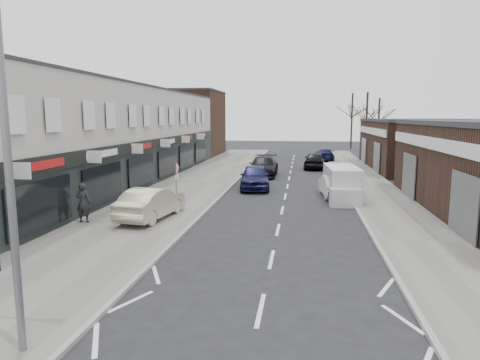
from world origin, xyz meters
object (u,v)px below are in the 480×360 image
at_px(warning_sign, 177,172).
at_px(parked_car_left_b, 263,166).
at_px(parked_car_right_b, 315,160).
at_px(parked_car_left_a, 255,177).
at_px(sedan_on_pavement, 151,203).
at_px(white_van, 342,184).
at_px(parked_car_right_a, 334,186).
at_px(street_lamp, 14,133).
at_px(pedestrian, 83,203).
at_px(parked_car_right_c, 324,155).

bearing_deg(warning_sign, parked_car_left_b, 78.98).
relative_size(warning_sign, parked_car_right_b, 0.57).
xyz_separation_m(parked_car_left_a, parked_car_right_b, (4.40, 12.23, -0.01)).
xyz_separation_m(sedan_on_pavement, parked_car_left_b, (3.87, 16.41, -0.06)).
xyz_separation_m(white_van, sedan_on_pavement, (-9.47, -6.83, -0.05)).
bearing_deg(sedan_on_pavement, parked_car_right_a, -132.36).
height_order(street_lamp, pedestrian, street_lamp).
distance_m(street_lamp, warning_sign, 13.04).
height_order(sedan_on_pavement, parked_car_left_a, parked_car_left_a).
bearing_deg(street_lamp, parked_car_left_a, 83.80).
bearing_deg(pedestrian, white_van, -146.66).
height_order(white_van, parked_car_right_b, white_van).
relative_size(pedestrian, parked_car_left_b, 0.33).
relative_size(parked_car_left_a, parked_car_right_b, 1.01).
height_order(street_lamp, parked_car_left_b, street_lamp).
height_order(parked_car_left_a, parked_car_right_b, parked_car_left_a).
relative_size(street_lamp, warning_sign, 2.96).
distance_m(sedan_on_pavement, parked_car_left_a, 10.57).
distance_m(white_van, parked_car_right_b, 15.29).
height_order(warning_sign, parked_car_left_a, warning_sign).
bearing_deg(street_lamp, warning_sign, 92.84).
distance_m(white_van, pedestrian, 14.67).
distance_m(parked_car_left_a, parked_car_right_a, 5.63).
bearing_deg(parked_car_left_b, parked_car_right_c, 67.35).
distance_m(white_van, parked_car_left_b, 11.10).
bearing_deg(parked_car_left_a, street_lamp, -101.92).
bearing_deg(street_lamp, parked_car_left_b, 85.25).
bearing_deg(sedan_on_pavement, warning_sign, -119.30).
bearing_deg(parked_car_left_a, parked_car_left_b, 84.28).
bearing_deg(parked_car_right_a, parked_car_right_c, -96.45).
height_order(warning_sign, parked_car_right_c, warning_sign).
bearing_deg(pedestrian, street_lamp, 112.86).
height_order(street_lamp, white_van, street_lamp).
relative_size(parked_car_right_a, parked_car_right_c, 0.88).
height_order(street_lamp, parked_car_right_b, street_lamp).
relative_size(warning_sign, parked_car_left_a, 0.56).
xyz_separation_m(parked_car_right_b, parked_car_right_c, (1.30, 7.99, -0.13)).
bearing_deg(pedestrian, parked_car_left_a, -121.03).
xyz_separation_m(warning_sign, parked_car_right_a, (8.15, 6.43, -1.52)).
relative_size(white_van, sedan_on_pavement, 1.13).
bearing_deg(white_van, parked_car_left_a, 147.92).
distance_m(parked_car_right_a, parked_car_right_c, 22.41).
relative_size(warning_sign, parked_car_left_b, 0.48).
height_order(white_van, parked_car_left_b, white_van).
height_order(street_lamp, sedan_on_pavement, street_lamp).
relative_size(white_van, parked_car_left_b, 0.92).
xyz_separation_m(warning_sign, white_van, (8.56, 5.61, -1.28)).
relative_size(pedestrian, parked_car_right_b, 0.39).
bearing_deg(parked_car_left_a, white_van, -33.96).
xyz_separation_m(sedan_on_pavement, parked_car_right_b, (8.27, 22.07, -0.06)).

